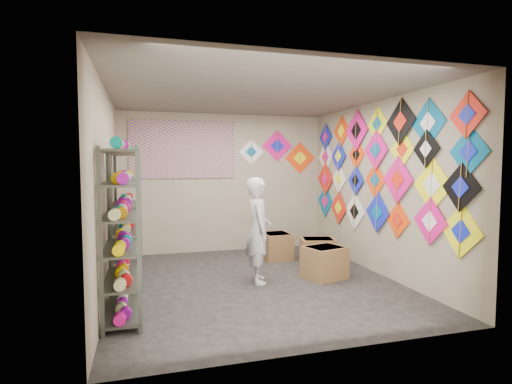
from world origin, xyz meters
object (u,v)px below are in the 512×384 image
object	(u,v)px
shelf_rack_back	(127,218)
shopkeeper	(258,230)
carton_c	(276,246)
carton_b	(318,252)
carton_a	(324,262)
shelf_rack_front	(122,233)

from	to	relation	value
shelf_rack_back	shopkeeper	bearing A→B (deg)	-13.59
shopkeeper	carton_c	distance (m)	1.56
carton_c	carton_b	bearing A→B (deg)	-52.55
shopkeeper	carton_a	xyz separation A→B (m)	(1.02, -0.09, -0.53)
carton_c	shelf_rack_back	bearing A→B (deg)	-164.03
shelf_rack_front	carton_c	distance (m)	3.40
shelf_rack_front	shopkeeper	bearing A→B (deg)	25.09
shelf_rack_front	carton_b	size ratio (longest dim) A/B	3.38
carton_a	carton_c	world-z (taller)	carton_a
shopkeeper	carton_b	size ratio (longest dim) A/B	2.73
shelf_rack_back	carton_a	world-z (taller)	shelf_rack_back
shelf_rack_front	carton_b	distance (m)	3.50
carton_b	shelf_rack_front	bearing A→B (deg)	-139.83
shelf_rack_front	shelf_rack_back	distance (m)	1.30
shelf_rack_back	carton_a	size ratio (longest dim) A/B	3.30
carton_b	carton_a	bearing A→B (deg)	-93.03
carton_a	carton_b	size ratio (longest dim) A/B	1.02
shelf_rack_back	carton_a	xyz separation A→B (m)	(2.85, -0.53, -0.71)
shelf_rack_front	carton_a	size ratio (longest dim) A/B	3.30
shelf_rack_back	carton_b	size ratio (longest dim) A/B	3.38
shelf_rack_front	shopkeeper	world-z (taller)	shelf_rack_front
carton_b	shelf_rack_back	bearing A→B (deg)	-162.08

